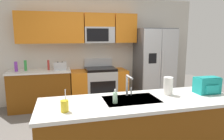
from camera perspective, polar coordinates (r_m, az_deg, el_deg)
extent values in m
plane|color=#66605B|center=(3.57, 2.43, -18.52)|extent=(9.00, 9.00, 0.00)
cube|color=beige|center=(5.25, -4.32, 5.52)|extent=(5.20, 0.10, 2.60)
cube|color=orange|center=(4.98, -21.53, 10.96)|extent=(0.70, 0.32, 0.70)
cube|color=orange|center=(4.95, -12.74, 11.41)|extent=(0.80, 0.32, 0.70)
cube|color=orange|center=(5.20, 3.55, 11.55)|extent=(0.54, 0.32, 0.70)
cube|color=#B7BABF|center=(5.03, -3.65, 9.78)|extent=(0.72, 0.32, 0.38)
cube|color=black|center=(4.86, -3.99, 9.77)|extent=(0.52, 0.01, 0.30)
cube|color=orange|center=(5.05, -3.70, 13.76)|extent=(0.72, 0.32, 0.32)
cube|color=brown|center=(4.99, -19.33, -5.41)|extent=(1.34, 0.60, 0.86)
cube|color=silver|center=(4.89, -19.63, -0.32)|extent=(1.37, 0.63, 0.04)
cube|color=#B7BABF|center=(5.06, -3.20, -4.75)|extent=(0.72, 0.60, 0.84)
cube|color=black|center=(4.77, -2.48, -5.30)|extent=(0.60, 0.01, 0.36)
cube|color=black|center=(4.97, -3.25, 0.28)|extent=(0.72, 0.60, 0.06)
cube|color=#B7BABF|center=(5.21, -3.84, 2.17)|extent=(0.72, 0.06, 0.20)
cube|color=orange|center=(4.99, -9.31, -5.09)|extent=(0.36, 0.60, 0.84)
cube|color=orange|center=(5.18, 2.25, -4.41)|extent=(0.28, 0.60, 0.84)
cube|color=#4C4F54|center=(5.35, 11.59, 1.39)|extent=(0.90, 0.70, 1.85)
cube|color=#B7BABF|center=(4.93, 11.12, 0.68)|extent=(0.44, 0.04, 1.81)
cube|color=#B7BABF|center=(5.14, 15.65, 0.86)|extent=(0.44, 0.04, 1.81)
cylinder|color=silver|center=(4.97, 13.33, 1.76)|extent=(0.02, 0.02, 0.60)
cylinder|color=silver|center=(5.00, 13.94, 1.78)|extent=(0.02, 0.02, 0.60)
cube|color=black|center=(4.88, 11.31, 3.21)|extent=(0.20, 0.00, 0.24)
cube|color=brown|center=(2.76, 7.64, -17.57)|extent=(2.45, 0.77, 0.86)
cube|color=silver|center=(2.59, 7.88, -8.69)|extent=(2.49, 0.81, 0.04)
cube|color=#B7BABF|center=(2.59, 5.39, -8.46)|extent=(0.68, 0.44, 0.03)
cube|color=#B7BABF|center=(4.81, -14.32, 1.11)|extent=(0.28, 0.16, 0.18)
cube|color=black|center=(4.79, -14.96, 2.12)|extent=(0.03, 0.11, 0.01)
cube|color=black|center=(4.79, -13.77, 2.17)|extent=(0.03, 0.11, 0.01)
cylinder|color=#B2332D|center=(4.86, -17.37, 1.33)|extent=(0.05, 0.05, 0.23)
cylinder|color=green|center=(4.95, -23.06, 1.18)|extent=(0.06, 0.06, 0.23)
cylinder|color=purple|center=(4.93, -25.29, 0.89)|extent=(0.07, 0.07, 0.22)
cylinder|color=#B7BABF|center=(2.70, 4.22, -4.25)|extent=(0.03, 0.03, 0.28)
cylinder|color=#B7BABF|center=(2.58, 4.97, -1.98)|extent=(0.02, 0.20, 0.02)
cylinder|color=#B7BABF|center=(2.75, 5.39, -5.99)|extent=(0.02, 0.02, 0.10)
cylinder|color=yellow|center=(2.22, -13.13, -9.81)|extent=(0.08, 0.08, 0.12)
cylinder|color=white|center=(2.18, -12.93, -7.02)|extent=(0.01, 0.03, 0.14)
cylinder|color=#A5D8B2|center=(2.42, 0.89, -7.79)|extent=(0.06, 0.06, 0.13)
cylinder|color=white|center=(2.40, 0.90, -5.85)|extent=(0.02, 0.02, 0.04)
cylinder|color=white|center=(2.83, 15.44, -4.35)|extent=(0.12, 0.12, 0.24)
cube|color=teal|center=(3.11, 25.02, -3.89)|extent=(0.32, 0.20, 0.22)
cube|color=#157D79|center=(3.07, 25.39, -2.06)|extent=(0.30, 0.14, 0.03)
cube|color=teal|center=(3.03, 26.23, -4.87)|extent=(0.20, 0.03, 0.11)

